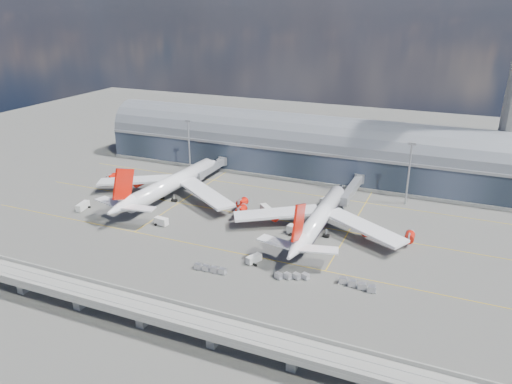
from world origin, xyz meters
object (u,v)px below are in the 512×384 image
at_px(cargo_train_0, 292,276).
at_px(cargo_train_2, 357,285).
at_px(floodlight_mast_left, 189,145).
at_px(service_truck_2, 300,231).
at_px(service_truck_1, 161,222).
at_px(service_truck_4, 326,201).
at_px(floodlight_mast_right, 409,172).
at_px(service_truck_5, 266,210).
at_px(service_truck_0, 83,206).
at_px(service_truck_3, 254,259).
at_px(cargo_train_1, 210,269).
at_px(airliner_left, 169,185).
at_px(airliner_right, 319,219).

bearing_deg(cargo_train_0, cargo_train_2, -61.26).
bearing_deg(floodlight_mast_left, service_truck_2, -32.62).
relative_size(floodlight_mast_left, service_truck_1, 4.80).
height_order(service_truck_4, cargo_train_0, service_truck_4).
height_order(floodlight_mast_left, service_truck_4, floodlight_mast_left).
xyz_separation_m(floodlight_mast_left, floodlight_mast_right, (100.00, 0.00, 0.00)).
distance_m(service_truck_2, service_truck_5, 22.95).
bearing_deg(service_truck_0, service_truck_3, -19.25).
bearing_deg(cargo_train_1, service_truck_0, 73.84).
relative_size(floodlight_mast_left, cargo_train_2, 2.24).
xyz_separation_m(service_truck_5, cargo_train_0, (25.45, -42.25, -0.67)).
xyz_separation_m(airliner_left, service_truck_2, (60.62, -12.09, -4.61)).
relative_size(airliner_left, service_truck_5, 11.61).
distance_m(service_truck_0, cargo_train_0, 94.70).
xyz_separation_m(service_truck_3, cargo_train_2, (32.94, -1.90, -0.30)).
xyz_separation_m(floodlight_mast_left, cargo_train_1, (52.93, -79.08, -12.71)).
height_order(service_truck_2, service_truck_4, service_truck_2).
distance_m(cargo_train_0, cargo_train_2, 18.92).
height_order(floodlight_mast_right, service_truck_2, floodlight_mast_right).
bearing_deg(service_truck_1, floodlight_mast_right, -47.66).
distance_m(floodlight_mast_left, service_truck_2, 84.03).
bearing_deg(cargo_train_0, cargo_train_1, 124.20).
relative_size(floodlight_mast_right, service_truck_0, 3.60).
xyz_separation_m(service_truck_4, service_truck_5, (-18.90, -17.75, -0.03)).
relative_size(floodlight_mast_right, service_truck_4, 4.27).
bearing_deg(floodlight_mast_right, service_truck_5, -147.24).
relative_size(floodlight_mast_left, cargo_train_1, 2.40).
xyz_separation_m(floodlight_mast_right, service_truck_1, (-79.34, -56.35, -12.14)).
xyz_separation_m(service_truck_3, service_truck_5, (-11.25, 37.74, 0.29)).
bearing_deg(floodlight_mast_left, airliner_right, -27.92).
height_order(airliner_right, cargo_train_1, airliner_right).
relative_size(service_truck_3, cargo_train_0, 0.54).
bearing_deg(service_truck_0, floodlight_mast_right, 15.74).
xyz_separation_m(airliner_right, service_truck_2, (-5.43, -4.83, -3.84)).
distance_m(service_truck_0, service_truck_2, 86.75).
bearing_deg(service_truck_5, service_truck_3, -118.88).
distance_m(cargo_train_1, cargo_train_2, 43.76).
bearing_deg(floodlight_mast_right, cargo_train_0, -107.31).
distance_m(floodlight_mast_right, service_truck_4, 34.45).
bearing_deg(airliner_left, service_truck_5, 6.00).
relative_size(airliner_left, service_truck_3, 13.04).
relative_size(service_truck_1, service_truck_2, 0.57).
distance_m(service_truck_1, cargo_train_1, 39.47).
bearing_deg(service_truck_5, cargo_train_0, -104.41).
height_order(service_truck_0, cargo_train_1, service_truck_0).
height_order(cargo_train_0, cargo_train_1, cargo_train_1).
distance_m(floodlight_mast_left, service_truck_3, 94.07).
distance_m(service_truck_0, service_truck_3, 79.94).
height_order(airliner_right, service_truck_0, airliner_right).
distance_m(airliner_left, service_truck_5, 42.55).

